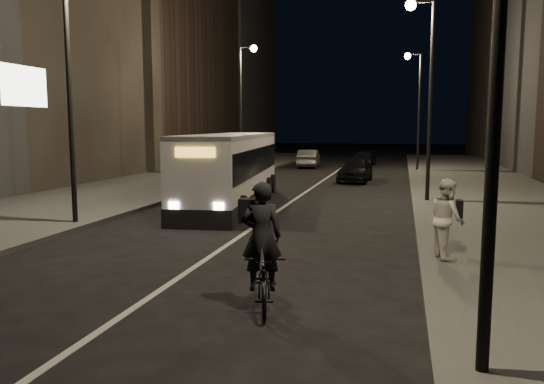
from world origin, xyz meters
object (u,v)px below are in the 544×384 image
Objects in this scene: streetlight_right_mid at (425,73)px; streetlight_left_near at (75,56)px; car_far at (363,159)px; pedestrian_woman at (447,219)px; car_mid at (309,159)px; streetlight_right_far at (416,95)px; cyclist_on_bicycle at (264,267)px; streetlight_left_far at (244,92)px; city_bus at (231,167)px; car_near at (355,169)px.

streetlight_left_near is at bearing -143.12° from streetlight_right_mid.
streetlight_right_mid is at bearing -73.53° from car_far.
pedestrian_woman is at bearing -76.36° from car_far.
pedestrian_woman is 29.52m from car_mid.
cyclist_on_bicycle is (-3.09, -30.03, -4.60)m from streetlight_right_far.
city_bus is (3.11, -12.23, -3.78)m from streetlight_left_far.
streetlight_left_far is at bearing -150.64° from streetlight_right_far.
car_near is 12.85m from car_far.
streetlight_right_far is at bearing -46.93° from car_far.
streetlight_left_far reaches higher than car_mid.
streetlight_right_far is 12.24m from streetlight_left_far.
streetlight_right_mid is 22.01m from car_far.
streetlight_left_near is 18.00m from streetlight_left_far.
pedestrian_woman is at bearing -89.41° from streetlight_right_far.
streetlight_right_far is at bearing -15.28° from pedestrian_woman.
streetlight_right_mid is 14.62m from streetlight_left_far.
pedestrian_woman reaches higher than car_far.
streetlight_right_mid is 20.45m from car_mid.
streetlight_right_far is 1.99× the size of car_far.
streetlight_left_near is at bearing 63.34° from pedestrian_woman.
streetlight_right_far is 26.43m from pedestrian_woman.
streetlight_right_mid is 1.91× the size of car_mid.
streetlight_right_mid is 1.00× the size of streetlight_left_near.
car_mid is at bearing 84.55° from city_bus.
city_bus is at bearing -75.75° from streetlight_left_far.
pedestrian_woman is at bearing -51.61° from city_bus.
car_mid is 1.04× the size of car_far.
car_mid is (-7.93, 2.27, -4.66)m from streetlight_right_far.
streetlight_right_far reaches higher than cyclist_on_bicycle.
streetlight_left_near is 1.00× the size of streetlight_left_far.
cyclist_on_bicycle is at bearing 94.01° from car_mid.
streetlight_right_mid is 15.08m from cyclist_on_bicycle.
streetlight_left_far is 13.89m from car_far.
streetlight_right_far is 9.47m from car_mid.
streetlight_right_mid is 4.37× the size of pedestrian_woman.
streetlight_left_far reaches higher than car_far.
car_near is at bearing -4.50° from pedestrian_woman.
streetlight_left_far reaches higher than city_bus.
car_far is (3.69, 23.37, -0.98)m from city_bus.
streetlight_left_near is 3.56× the size of cyclist_on_bicycle.
car_near is (7.24, -1.70, -4.64)m from streetlight_left_far.
streetlight_left_near is 18.43m from car_near.
streetlight_left_far is 25.61m from cyclist_on_bicycle.
streetlight_right_far reaches higher than car_far.
streetlight_right_mid is 0.74× the size of city_bus.
car_near is at bearing -113.99° from streetlight_right_far.
streetlight_left_near is (-10.66, -24.00, 0.00)m from streetlight_right_far.
streetlight_right_far is 26.26m from streetlight_left_near.
streetlight_left_far is 0.74× the size of city_bus.
car_far is (-3.87, 5.14, -4.77)m from streetlight_right_far.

